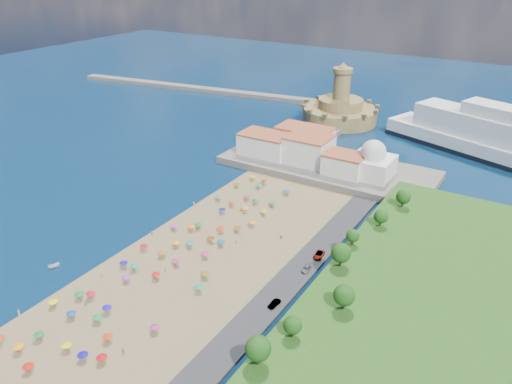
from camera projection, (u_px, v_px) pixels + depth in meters
The scene contains 11 objects.
ground at pixel (205, 240), 161.41m from camera, with size 700.00×700.00×0.00m, color #071938.
terrace at pixel (327, 167), 212.03m from camera, with size 90.00×36.00×3.00m, color #59544C.
jetty at pixel (316, 135), 249.37m from camera, with size 18.00×70.00×2.40m, color #59544C.
breakwater at pixel (211, 90), 330.03m from camera, with size 200.00×7.00×2.60m, color #59544C.
waterfront_buildings at pixel (301, 147), 215.89m from camera, with size 57.00×29.00×11.00m.
domed_building at pixel (372, 162), 197.81m from camera, with size 16.00×16.00×15.00m.
fortress at pixel (340, 110), 269.99m from camera, with size 40.00×40.00×32.40m.
beach_parasols at pixel (180, 249), 152.49m from camera, with size 31.74×115.60×2.20m.
beachgoers at pixel (191, 241), 158.53m from camera, with size 39.85×98.11×1.87m.
parked_cars at pixel (306, 268), 144.48m from camera, with size 2.98×32.13×1.43m.
hillside_trees at pixel (326, 279), 125.52m from camera, with size 16.73×108.77×7.10m.
Camera 1 is at (86.59, -109.38, 84.30)m, focal length 35.00 mm.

